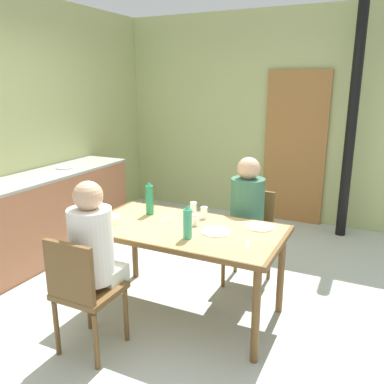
# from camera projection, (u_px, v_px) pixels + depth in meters

# --- Properties ---
(ground_plane) EXTENTS (7.20, 7.20, 0.00)m
(ground_plane) POSITION_uv_depth(u_px,v_px,m) (165.00, 306.00, 3.40)
(ground_plane) COLOR #B5BDB2
(wall_back) EXTENTS (4.31, 0.10, 2.76)m
(wall_back) POSITION_uv_depth(u_px,v_px,m) (263.00, 118.00, 5.44)
(wall_back) COLOR #ABB675
(wall_back) RESTS_ON ground_plane
(wall_left) EXTENTS (0.10, 4.15, 2.76)m
(wall_left) POSITION_uv_depth(u_px,v_px,m) (34.00, 125.00, 4.49)
(wall_left) COLOR tan
(wall_left) RESTS_ON ground_plane
(door_wooden) EXTENTS (0.80, 0.05, 2.00)m
(door_wooden) POSITION_uv_depth(u_px,v_px,m) (295.00, 149.00, 5.27)
(door_wooden) COLOR #9A6632
(door_wooden) RESTS_ON ground_plane
(stove_pipe_column) EXTENTS (0.12, 0.12, 2.76)m
(stove_pipe_column) POSITION_uv_depth(u_px,v_px,m) (352.00, 123.00, 4.65)
(stove_pipe_column) COLOR black
(stove_pipe_column) RESTS_ON ground_plane
(kitchen_counter) EXTENTS (0.61, 2.15, 0.91)m
(kitchen_counter) POSITION_uv_depth(u_px,v_px,m) (48.00, 213.00, 4.40)
(kitchen_counter) COLOR #A76646
(kitchen_counter) RESTS_ON ground_plane
(dining_table) EXTENTS (1.56, 0.83, 0.74)m
(dining_table) POSITION_uv_depth(u_px,v_px,m) (184.00, 236.00, 3.15)
(dining_table) COLOR brown
(dining_table) RESTS_ON ground_plane
(chair_near_diner) EXTENTS (0.40, 0.40, 0.87)m
(chair_near_diner) POSITION_uv_depth(u_px,v_px,m) (82.00, 289.00, 2.69)
(chair_near_diner) COLOR brown
(chair_near_diner) RESTS_ON ground_plane
(chair_far_diner) EXTENTS (0.40, 0.40, 0.87)m
(chair_far_diner) POSITION_uv_depth(u_px,v_px,m) (250.00, 231.00, 3.74)
(chair_far_diner) COLOR brown
(chair_far_diner) RESTS_ON ground_plane
(person_near_diner) EXTENTS (0.30, 0.37, 0.77)m
(person_near_diner) POSITION_uv_depth(u_px,v_px,m) (93.00, 243.00, 2.73)
(person_near_diner) COLOR silver
(person_near_diner) RESTS_ON ground_plane
(person_far_diner) EXTENTS (0.30, 0.37, 0.77)m
(person_far_diner) POSITION_uv_depth(u_px,v_px,m) (247.00, 206.00, 3.54)
(person_far_diner) COLOR #406A50
(person_far_diner) RESTS_ON ground_plane
(water_bottle_green_near) EXTENTS (0.07, 0.07, 0.26)m
(water_bottle_green_near) POSITION_uv_depth(u_px,v_px,m) (187.00, 223.00, 2.88)
(water_bottle_green_near) COLOR #33906E
(water_bottle_green_near) RESTS_ON dining_table
(water_bottle_green_far) EXTENTS (0.07, 0.07, 0.29)m
(water_bottle_green_far) POSITION_uv_depth(u_px,v_px,m) (149.00, 199.00, 3.41)
(water_bottle_green_far) COLOR #227B53
(water_bottle_green_far) RESTS_ON dining_table
(serving_bowl_center) EXTENTS (0.17, 0.17, 0.05)m
(serving_bowl_center) POSITION_uv_depth(u_px,v_px,m) (110.00, 219.00, 3.23)
(serving_bowl_center) COLOR white
(serving_bowl_center) RESTS_ON dining_table
(dinner_plate_near_left) EXTENTS (0.22, 0.22, 0.01)m
(dinner_plate_near_left) POSITION_uv_depth(u_px,v_px,m) (260.00, 227.00, 3.12)
(dinner_plate_near_left) COLOR silver
(dinner_plate_near_left) RESTS_ON dining_table
(dinner_plate_near_right) EXTENTS (0.23, 0.23, 0.01)m
(dinner_plate_near_right) POSITION_uv_depth(u_px,v_px,m) (216.00, 232.00, 3.02)
(dinner_plate_near_right) COLOR white
(dinner_plate_near_right) RESTS_ON dining_table
(drinking_glass_by_near_diner) EXTENTS (0.06, 0.06, 0.10)m
(drinking_glass_by_near_diner) POSITION_uv_depth(u_px,v_px,m) (204.00, 213.00, 3.32)
(drinking_glass_by_near_diner) COLOR silver
(drinking_glass_by_near_diner) RESTS_ON dining_table
(drinking_glass_by_far_diner) EXTENTS (0.06, 0.06, 0.10)m
(drinking_glass_by_far_diner) POSITION_uv_depth(u_px,v_px,m) (193.00, 208.00, 3.45)
(drinking_glass_by_far_diner) COLOR silver
(drinking_glass_by_far_diner) RESTS_ON dining_table
(drinking_glass_spare_center) EXTENTS (0.06, 0.06, 0.09)m
(drinking_glass_spare_center) POSITION_uv_depth(u_px,v_px,m) (195.00, 220.00, 3.16)
(drinking_glass_spare_center) COLOR silver
(drinking_glass_spare_center) RESTS_ON dining_table
(cutlery_knife_near) EXTENTS (0.06, 0.15, 0.00)m
(cutlery_knife_near) POSITION_uv_depth(u_px,v_px,m) (248.00, 244.00, 2.80)
(cutlery_knife_near) COLOR silver
(cutlery_knife_near) RESTS_ON dining_table
(cutlery_fork_near) EXTENTS (0.04, 0.15, 0.00)m
(cutlery_fork_near) POSITION_uv_depth(u_px,v_px,m) (166.00, 219.00, 3.32)
(cutlery_fork_near) COLOR silver
(cutlery_fork_near) RESTS_ON dining_table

